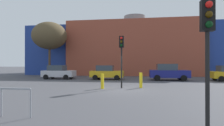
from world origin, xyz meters
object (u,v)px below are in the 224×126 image
at_px(traffic_light_near_right, 208,34).
at_px(bare_tree_0, 50,36).
at_px(parked_car_1, 107,72).
at_px(parked_car_2, 168,72).
at_px(traffic_light_island, 122,50).
at_px(bollard_yellow_0, 141,80).
at_px(bollard_yellow_1, 102,81).
at_px(parked_car_0, 58,72).

xyz_separation_m(traffic_light_near_right, bare_tree_0, (-15.21, 20.52, 3.34)).
relative_size(parked_car_1, bare_tree_0, 0.48).
bearing_deg(traffic_light_near_right, parked_car_2, 175.42).
relative_size(parked_car_1, traffic_light_island, 0.97).
height_order(bollard_yellow_0, bollard_yellow_1, bollard_yellow_0).
bearing_deg(parked_car_0, bare_tree_0, 128.06).
distance_m(traffic_light_island, bollard_yellow_1, 2.84).
height_order(parked_car_1, bare_tree_0, bare_tree_0).
relative_size(parked_car_2, traffic_light_near_right, 1.17).
height_order(parked_car_2, bare_tree_0, bare_tree_0).
relative_size(traffic_light_island, bollard_yellow_0, 3.39).
height_order(parked_car_2, traffic_light_island, traffic_light_island).
xyz_separation_m(traffic_light_island, bollard_yellow_0, (1.49, 0.38, -2.37)).
height_order(traffic_light_island, bollard_yellow_1, traffic_light_island).
xyz_separation_m(traffic_light_near_right, traffic_light_island, (-3.28, 8.68, 0.23)).
relative_size(parked_car_1, bollard_yellow_0, 3.29).
bearing_deg(bollard_yellow_0, parked_car_1, 119.05).
bearing_deg(traffic_light_near_right, parked_car_0, -143.55).
bearing_deg(parked_car_0, parked_car_1, 0.00).
bearing_deg(bare_tree_0, parked_car_1, -24.41).
bearing_deg(bare_tree_0, parked_car_2, -14.47).
relative_size(traffic_light_island, bollard_yellow_1, 3.56).
bearing_deg(bollard_yellow_0, parked_car_2, 66.10).
xyz_separation_m(parked_car_0, traffic_light_near_right, (11.86, -16.23, 1.89)).
bearing_deg(bollard_yellow_0, parked_car_0, 144.54).
bearing_deg(bare_tree_0, bollard_yellow_1, -49.63).
bearing_deg(bollard_yellow_1, traffic_light_island, 21.72).
bearing_deg(parked_car_0, bollard_yellow_1, -48.46).
relative_size(parked_car_0, bare_tree_0, 0.49).
bearing_deg(bollard_yellow_0, bollard_yellow_1, -162.05).
bearing_deg(bollard_yellow_0, bare_tree_0, 139.52).
distance_m(bare_tree_0, bollard_yellow_1, 17.17).
xyz_separation_m(bollard_yellow_0, bollard_yellow_1, (-2.89, -0.94, -0.03)).
relative_size(bare_tree_0, bollard_yellow_1, 7.17).
bearing_deg(traffic_light_near_right, bollard_yellow_0, -168.51).
relative_size(traffic_light_near_right, bollard_yellow_0, 3.12).
distance_m(parked_car_2, bollard_yellow_0, 7.85).
relative_size(parked_car_1, parked_car_2, 0.90).
distance_m(traffic_light_near_right, bollard_yellow_0, 9.48).
xyz_separation_m(traffic_light_near_right, bollard_yellow_1, (-4.68, 8.13, -2.17)).
bearing_deg(bare_tree_0, traffic_light_island, -44.75).
height_order(bare_tree_0, bollard_yellow_1, bare_tree_0).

